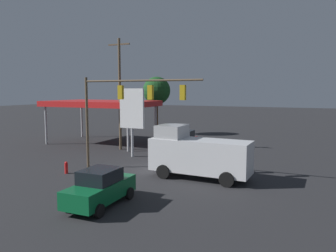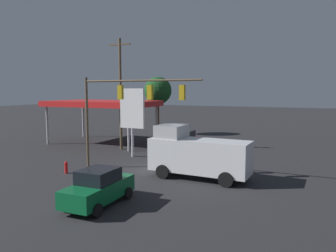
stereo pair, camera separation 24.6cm
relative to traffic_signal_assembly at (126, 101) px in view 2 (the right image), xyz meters
name	(u,v)px [view 2 (the right image)]	position (x,y,z in m)	size (l,w,h in m)	color
ground_plane	(157,169)	(-1.57, -1.81, -5.25)	(200.00, 200.00, 0.00)	#262628
traffic_signal_assembly	(126,101)	(0.00, 0.00, 0.00)	(9.34, 0.43, 6.96)	brown
utility_pole	(120,92)	(5.50, -7.81, 0.59)	(2.40, 0.26, 11.09)	brown
gas_station_canopy	(102,104)	(9.54, -10.35, -0.77)	(11.75, 7.41, 4.82)	red
price_sign	(132,110)	(2.54, -5.11, -1.05)	(2.38, 0.27, 6.16)	#B7B7BC
sedan_far	(99,187)	(-2.31, 6.55, -4.30)	(2.12, 4.43, 1.93)	#0C592D
hatchback_crossing	(185,141)	(-0.57, -10.07, -4.30)	(2.05, 3.85, 1.97)	maroon
delivery_truck	(197,154)	(-5.20, -0.57, -3.55)	(6.89, 2.78, 3.58)	silver
street_tree	(158,91)	(7.06, -19.45, 0.67)	(3.71, 3.71, 7.81)	#4C331E
fire_hydrant	(66,167)	(3.85, 2.09, -4.81)	(0.24, 0.24, 0.88)	red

